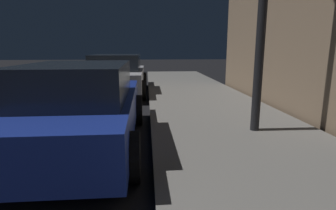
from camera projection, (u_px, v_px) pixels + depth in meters
car_blue at (81, 107)px, 4.47m from camera, size 1.97×4.24×1.43m
car_silver at (117, 75)px, 9.90m from camera, size 2.16×4.44×1.43m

